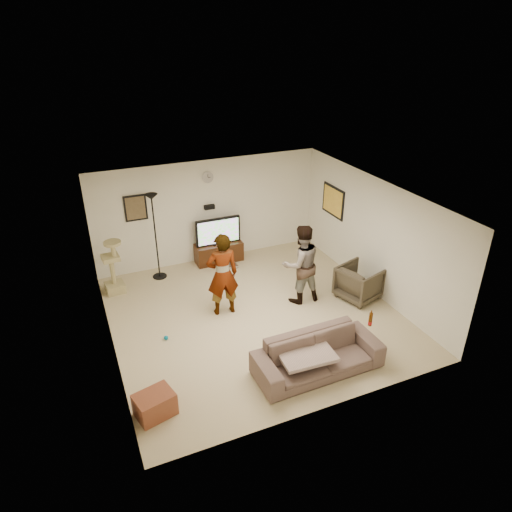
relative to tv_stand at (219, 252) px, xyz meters
name	(u,v)px	position (x,y,z in m)	size (l,w,h in m)	color
floor	(254,315)	(-0.13, -2.50, -0.25)	(5.50, 5.50, 0.02)	tan
ceiling	(254,197)	(-0.13, -2.50, 2.27)	(5.50, 5.50, 0.02)	silver
wall_back	(209,211)	(-0.13, 0.25, 1.01)	(5.50, 0.04, 2.50)	white
wall_front	(331,342)	(-0.13, -5.25, 1.01)	(5.50, 0.04, 2.50)	white
wall_left	(104,290)	(-2.88, -2.50, 1.01)	(0.04, 5.50, 2.50)	white
wall_right	(373,236)	(2.62, -2.50, 1.01)	(0.04, 5.50, 2.50)	white
wall_clock	(208,177)	(-0.13, 0.22, 1.86)	(0.26, 0.26, 0.04)	white
wall_speaker	(209,207)	(-0.13, 0.19, 1.14)	(0.25, 0.10, 0.10)	black
picture_back	(136,208)	(-1.83, 0.23, 1.36)	(0.42, 0.03, 0.52)	brown
picture_right	(333,201)	(2.60, -0.90, 1.26)	(0.03, 0.78, 0.62)	gold
tv_stand	(219,252)	(0.00, 0.00, 0.00)	(1.15, 0.45, 0.48)	black
console_box	(228,266)	(0.10, -0.40, -0.21)	(0.40, 0.30, 0.07)	#B5B5B5
tv	(218,231)	(0.00, 0.00, 0.57)	(1.11, 0.08, 0.66)	black
tv_screen	(219,232)	(0.00, -0.04, 0.57)	(1.02, 0.01, 0.58)	#3DCD1C
floor_lamp	(156,237)	(-1.53, -0.20, 0.77)	(0.32, 0.32, 2.02)	black
cat_tree	(112,267)	(-2.57, -0.46, 0.37)	(0.39, 0.39, 1.22)	tan
person_left	(223,275)	(-0.65, -2.16, 0.63)	(0.64, 0.42, 1.74)	silver
person_right	(301,264)	(0.98, -2.37, 0.62)	(0.83, 0.65, 1.71)	#375E7D
sofa	(318,355)	(0.20, -4.45, 0.08)	(2.17, 0.85, 0.63)	brown
throw_blanket	(306,353)	(-0.04, -4.45, 0.19)	(0.90, 0.70, 0.06)	#B2968D
beer_bottle	(370,319)	(1.20, -4.45, 0.52)	(0.06, 0.06, 0.25)	#562A06
armchair	(359,283)	(2.17, -2.79, 0.13)	(0.79, 0.81, 0.74)	#3A3326
side_table	(155,405)	(-2.53, -4.35, -0.05)	(0.56, 0.42, 0.38)	brown
toy_ball	(166,338)	(-1.96, -2.61, -0.20)	(0.08, 0.08, 0.08)	#006791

